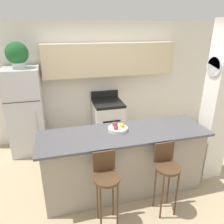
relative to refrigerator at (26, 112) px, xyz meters
The scene contains 11 objects.
ground_plane 2.38m from the refrigerator, 47.08° to the right, with size 14.00×14.00×0.00m, color tan.
wall_back 1.77m from the refrigerator, 11.10° to the left, with size 5.60×0.38×2.55m.
pillar_right 3.49m from the refrigerator, 27.90° to the right, with size 0.38×0.32×2.55m.
counter_bar 2.25m from the refrigerator, 47.08° to the right, with size 2.48×0.77×1.00m.
refrigerator is the anchor object (origin of this frame).
stove_range 1.72m from the refrigerator, ahead, with size 0.62×0.66×1.07m.
bar_stool_left 2.46m from the refrigerator, 63.14° to the right, with size 0.33×0.33×1.02m.
bar_stool_right 2.92m from the refrigerator, 48.64° to the right, with size 0.33×0.33×1.02m.
potted_plant_on_fridge 1.11m from the refrigerator, 116.39° to the left, with size 0.40×0.40×0.47m.
fruit_bowl 2.12m from the refrigerator, 47.01° to the right, with size 0.29×0.29×0.12m.
trash_bin 0.90m from the refrigerator, 23.20° to the right, with size 0.28×0.28×0.38m.
Camera 1 is at (-0.91, -2.69, 2.44)m, focal length 35.00 mm.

